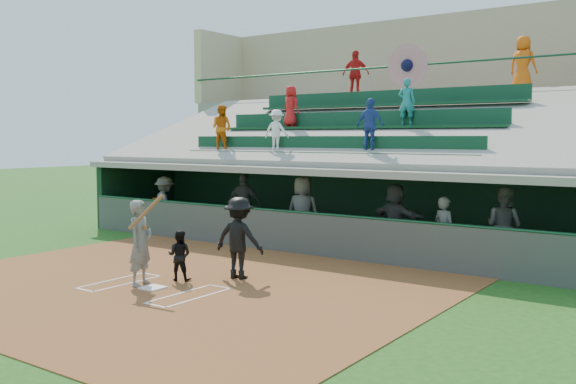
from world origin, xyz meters
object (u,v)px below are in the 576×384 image
Objects in this scene: batter_at_plate at (141,242)px; catcher at (179,255)px; home_plate at (153,288)px; water_cooler at (158,203)px; white_table at (159,219)px.

batter_at_plate reaches higher than catcher.
batter_at_plate reaches higher than home_plate.
water_cooler is at bearing 134.38° from batter_at_plate.
water_cooler reaches higher than home_plate.
batter_at_plate reaches higher than water_cooler.
catcher reaches higher than white_table.
home_plate is 8.51m from white_table.
batter_at_plate is (-0.41, 0.06, 0.89)m from home_plate.
white_table is at bearing -14.40° from water_cooler.
white_table is at bearing 134.16° from batter_at_plate.
batter_at_plate reaches higher than white_table.
batter_at_plate is 2.47× the size of white_table.
white_table reaches higher than home_plate.
water_cooler is (-6.16, 5.94, 0.88)m from home_plate.
white_table is (-6.10, 5.92, 0.35)m from home_plate.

